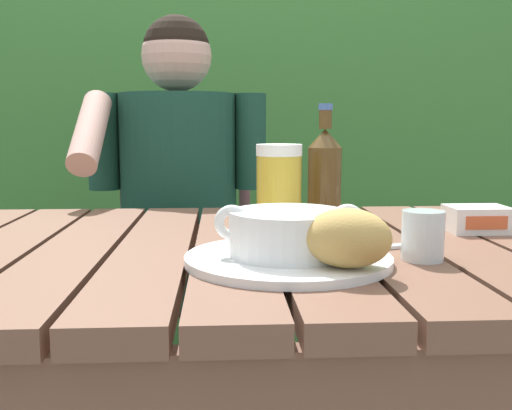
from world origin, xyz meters
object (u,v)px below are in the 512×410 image
Objects in this scene: table_knife at (381,247)px; water_glass_small at (423,236)px; serving_plate at (288,259)px; beer_glass at (279,189)px; beer_bottle at (325,177)px; soup_bowl at (288,232)px; butter_tub at (477,219)px; person_eating at (177,205)px; chair_near_diner at (184,278)px; bread_roll at (347,238)px.

water_glass_small is at bearing -61.05° from table_knife.
serving_plate is 2.03× the size of table_knife.
serving_plate is at bearing -92.13° from beer_glass.
soup_bowl is at bearing -109.48° from beer_bottle.
serving_plate is 1.27× the size of beer_bottle.
table_knife is at bearing 27.59° from soup_bowl.
beer_bottle is 0.29m from butter_tub.
beer_glass is 2.21× the size of water_glass_small.
beer_glass is (0.22, -0.58, 0.11)m from person_eating.
butter_tub is (0.58, -0.78, 0.31)m from chair_near_diner.
bread_roll is 0.85× the size of beer_glass.
beer_bottle is 0.23m from table_knife.
beer_glass is at bearing 87.87° from soup_bowl.
soup_bowl is 3.00× the size of water_glass_small.
table_knife is at bearing -62.77° from person_eating.
bread_roll is at bearing -95.00° from beer_bottle.
person_eating is at bearing 117.23° from table_knife.
water_glass_small is (0.41, -0.99, 0.32)m from chair_near_diner.
serving_plate is at bearing 0.00° from soup_bowl.
person_eating is 5.68× the size of soup_bowl.
butter_tub is 0.26m from table_knife.
table_knife is at bearing 61.39° from bread_roll.
person_eating is 4.19× the size of serving_plate.
beer_glass is 0.69× the size of beer_bottle.
person_eating is 0.62m from beer_bottle.
soup_bowl is (0.21, -1.00, 0.33)m from chair_near_diner.
serving_plate is at bearing -109.48° from beer_bottle.
serving_plate is at bearing -148.97° from butter_tub.
soup_bowl reaches higher than water_glass_small.
beer_bottle is at bearing 70.52° from soup_bowl.
soup_bowl is at bearing 0.00° from serving_plate.
table_knife is at bearing -74.36° from beer_bottle.
person_eating reaches higher than beer_glass.
beer_glass reaches higher than table_knife.
water_glass_small is at bearing 1.99° from soup_bowl.
butter_tub is at bearing -12.02° from beer_bottle.
butter_tub is (0.37, 0.22, -0.02)m from soup_bowl.
person_eating is 8.49× the size of table_knife.
water_glass_small is at bearing -70.51° from beer_bottle.
chair_near_diner reaches higher than serving_plate.
beer_bottle is at bearing 109.49° from water_glass_small.
bread_roll is 1.87× the size of water_glass_small.
butter_tub is (0.37, 0.22, 0.02)m from serving_plate.
beer_bottle is 1.60× the size of table_knife.
serving_plate is 0.24m from beer_glass.
water_glass_small is 0.68× the size of butter_tub.
beer_bottle is at bearing 85.00° from bread_roll.
water_glass_small is at bearing -67.64° from chair_near_diner.
water_glass_small is (0.20, 0.01, -0.01)m from soup_bowl.
bread_roll is 0.16m from water_glass_small.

